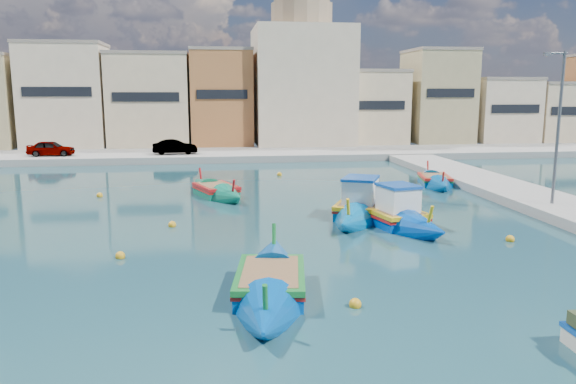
{
  "coord_description": "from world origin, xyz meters",
  "views": [
    {
      "loc": [
        0.54,
        -19.82,
        6.09
      ],
      "look_at": [
        4.0,
        6.0,
        1.4
      ],
      "focal_mm": 35.0,
      "sensor_mm": 36.0,
      "label": 1
    }
  ],
  "objects_px": {
    "quay_street_lamp": "(557,127)",
    "luzzu_turquoise_cabin": "(362,208)",
    "luzzu_blue_cabin": "(392,217)",
    "luzzu_green": "(216,192)",
    "luzzu_cyan_mid": "(434,181)",
    "church_block": "(302,69)",
    "luzzu_blue_south": "(270,285)"
  },
  "relations": [
    {
      "from": "luzzu_green",
      "to": "quay_street_lamp",
      "type": "bearing_deg",
      "value": -22.65
    },
    {
      "from": "luzzu_turquoise_cabin",
      "to": "luzzu_cyan_mid",
      "type": "relative_size",
      "value": 1.25
    },
    {
      "from": "church_block",
      "to": "luzzu_cyan_mid",
      "type": "relative_size",
      "value": 2.49
    },
    {
      "from": "quay_street_lamp",
      "to": "luzzu_turquoise_cabin",
      "type": "height_order",
      "value": "quay_street_lamp"
    },
    {
      "from": "quay_street_lamp",
      "to": "luzzu_blue_south",
      "type": "relative_size",
      "value": 0.9
    },
    {
      "from": "luzzu_turquoise_cabin",
      "to": "church_block",
      "type": "bearing_deg",
      "value": 86.19
    },
    {
      "from": "luzzu_cyan_mid",
      "to": "luzzu_green",
      "type": "distance_m",
      "value": 14.5
    },
    {
      "from": "church_block",
      "to": "quay_street_lamp",
      "type": "height_order",
      "value": "church_block"
    },
    {
      "from": "luzzu_turquoise_cabin",
      "to": "luzzu_cyan_mid",
      "type": "height_order",
      "value": "luzzu_turquoise_cabin"
    },
    {
      "from": "church_block",
      "to": "luzzu_blue_cabin",
      "type": "distance_m",
      "value": 36.24
    },
    {
      "from": "quay_street_lamp",
      "to": "luzzu_blue_cabin",
      "type": "distance_m",
      "value": 9.68
    },
    {
      "from": "church_block",
      "to": "luzzu_turquoise_cabin",
      "type": "distance_m",
      "value": 34.37
    },
    {
      "from": "luzzu_blue_cabin",
      "to": "luzzu_green",
      "type": "distance_m",
      "value": 11.58
    },
    {
      "from": "luzzu_cyan_mid",
      "to": "luzzu_blue_cabin",
      "type": "bearing_deg",
      "value": -121.0
    },
    {
      "from": "luzzu_blue_south",
      "to": "luzzu_blue_cabin",
      "type": "bearing_deg",
      "value": 51.57
    },
    {
      "from": "church_block",
      "to": "luzzu_blue_south",
      "type": "relative_size",
      "value": 2.14
    },
    {
      "from": "quay_street_lamp",
      "to": "luzzu_cyan_mid",
      "type": "height_order",
      "value": "quay_street_lamp"
    },
    {
      "from": "church_block",
      "to": "luzzu_green",
      "type": "xyz_separation_m",
      "value": [
        -9.34,
        -26.99,
        -8.16
      ]
    },
    {
      "from": "luzzu_cyan_mid",
      "to": "luzzu_green",
      "type": "height_order",
      "value": "luzzu_green"
    },
    {
      "from": "luzzu_blue_cabin",
      "to": "luzzu_blue_south",
      "type": "height_order",
      "value": "luzzu_blue_cabin"
    },
    {
      "from": "luzzu_blue_cabin",
      "to": "luzzu_cyan_mid",
      "type": "relative_size",
      "value": 1.12
    },
    {
      "from": "quay_street_lamp",
      "to": "luzzu_green",
      "type": "height_order",
      "value": "quay_street_lamp"
    },
    {
      "from": "quay_street_lamp",
      "to": "luzzu_turquoise_cabin",
      "type": "xyz_separation_m",
      "value": [
        -9.66,
        0.66,
        -3.96
      ]
    },
    {
      "from": "luzzu_cyan_mid",
      "to": "luzzu_green",
      "type": "relative_size",
      "value": 1.02
    },
    {
      "from": "luzzu_turquoise_cabin",
      "to": "luzzu_blue_south",
      "type": "height_order",
      "value": "luzzu_turquoise_cabin"
    },
    {
      "from": "church_block",
      "to": "luzzu_blue_cabin",
      "type": "xyz_separation_m",
      "value": [
        -1.29,
        -35.31,
        -8.05
      ]
    },
    {
      "from": "luzzu_blue_cabin",
      "to": "luzzu_green",
      "type": "xyz_separation_m",
      "value": [
        -8.06,
        8.32,
        -0.11
      ]
    },
    {
      "from": "luzzu_turquoise_cabin",
      "to": "luzzu_blue_cabin",
      "type": "relative_size",
      "value": 1.12
    },
    {
      "from": "church_block",
      "to": "luzzu_turquoise_cabin",
      "type": "relative_size",
      "value": 1.99
    },
    {
      "from": "church_block",
      "to": "luzzu_blue_cabin",
      "type": "height_order",
      "value": "church_block"
    },
    {
      "from": "church_block",
      "to": "luzzu_blue_south",
      "type": "xyz_separation_m",
      "value": [
        -7.82,
        -43.54,
        -8.14
      ]
    },
    {
      "from": "quay_street_lamp",
      "to": "luzzu_green",
      "type": "relative_size",
      "value": 1.06
    }
  ]
}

